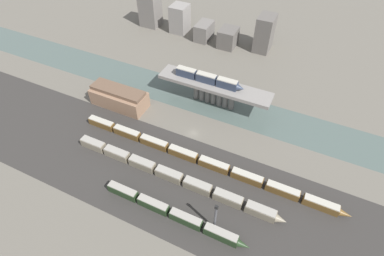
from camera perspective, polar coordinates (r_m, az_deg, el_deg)
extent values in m
plane|color=#666056|center=(124.11, 0.25, -1.01)|extent=(400.00, 400.00, 0.00)
cube|color=#33302D|center=(110.78, -5.12, -9.18)|extent=(280.00, 42.00, 0.01)
cube|color=#4C5B56|center=(138.50, 4.05, 4.83)|extent=(320.00, 19.98, 0.01)
cube|color=gray|center=(132.23, 4.27, 8.10)|extent=(50.92, 9.88, 1.58)
cylinder|color=slate|center=(138.08, 0.84, 7.28)|extent=(2.43, 2.43, 9.17)
cylinder|color=slate|center=(137.19, 1.93, 6.96)|extent=(2.43, 2.43, 9.17)
cylinder|color=slate|center=(136.34, 3.04, 6.63)|extent=(2.43, 2.43, 9.17)
cylinder|color=slate|center=(135.56, 4.15, 6.30)|extent=(2.43, 2.43, 9.17)
cylinder|color=slate|center=(134.82, 5.28, 5.96)|extent=(2.43, 2.43, 9.17)
cylinder|color=slate|center=(134.15, 6.41, 5.61)|extent=(2.43, 2.43, 9.17)
cylinder|color=slate|center=(133.53, 7.56, 5.26)|extent=(2.43, 2.43, 9.17)
cube|color=#2D384C|center=(135.07, -1.08, 10.49)|extent=(9.01, 3.18, 3.54)
cube|color=#B7B2A3|center=(133.95, -1.09, 11.18)|extent=(8.65, 2.93, 0.40)
cube|color=#2D384C|center=(131.83, 2.74, 9.44)|extent=(9.01, 3.18, 3.54)
cube|color=#B7B2A3|center=(130.68, 2.77, 10.14)|extent=(8.65, 2.93, 0.40)
cube|color=#2D384C|center=(129.22, 6.71, 8.31)|extent=(9.01, 3.18, 3.54)
cube|color=#B7B2A3|center=(128.05, 6.78, 9.01)|extent=(8.65, 2.93, 0.40)
cone|color=#2D384C|center=(128.04, 9.26, 7.49)|extent=(3.15, 2.86, 2.86)
cube|color=#23381E|center=(107.47, -12.99, -11.71)|extent=(10.96, 2.68, 3.35)
cube|color=#9E998E|center=(105.93, -13.16, -11.15)|extent=(10.52, 2.47, 0.40)
cube|color=#23381E|center=(102.97, -7.38, -14.33)|extent=(10.96, 2.68, 3.35)
cube|color=#9E998E|center=(101.36, -7.48, -13.80)|extent=(10.52, 2.47, 0.40)
cube|color=#23381E|center=(99.72, -1.18, -17.01)|extent=(10.96, 2.68, 3.35)
cube|color=#9E998E|center=(98.06, -1.20, -16.50)|extent=(10.52, 2.47, 0.40)
cube|color=#23381E|center=(97.84, 5.53, -19.62)|extent=(10.96, 2.68, 3.35)
cube|color=#9E998E|center=(96.15, 5.61, -19.15)|extent=(10.52, 2.47, 0.40)
cone|color=#23381E|center=(97.56, 9.85, -21.17)|extent=(3.83, 2.41, 2.41)
cube|color=gray|center=(124.05, -18.27, -2.98)|extent=(10.11, 3.20, 3.26)
cube|color=#9E998E|center=(122.75, -18.46, -2.42)|extent=(9.71, 2.94, 0.40)
cube|color=gray|center=(118.20, -14.08, -4.81)|extent=(10.11, 3.20, 3.26)
cube|color=#9E998E|center=(116.84, -14.23, -4.24)|extent=(9.71, 2.94, 0.40)
cube|color=gray|center=(113.18, -9.45, -6.79)|extent=(10.11, 3.20, 3.26)
cube|color=#9E998E|center=(111.76, -9.56, -6.21)|extent=(9.71, 2.94, 0.40)
cube|color=gray|center=(109.10, -4.40, -8.88)|extent=(10.11, 3.20, 3.26)
cube|color=#9E998E|center=(107.62, -4.45, -8.31)|extent=(9.71, 2.94, 0.40)
cube|color=gray|center=(106.07, 1.06, -11.03)|extent=(10.11, 3.20, 3.26)
cube|color=#9E998E|center=(104.55, 1.07, -10.48)|extent=(9.71, 2.94, 0.40)
cube|color=gray|center=(104.18, 6.86, -13.18)|extent=(10.11, 3.20, 3.26)
cube|color=#9E998E|center=(102.62, 6.95, -12.65)|extent=(9.71, 2.94, 0.40)
cube|color=gray|center=(103.48, 12.91, -15.24)|extent=(10.11, 3.20, 3.26)
cube|color=#9E998E|center=(101.92, 13.08, -14.74)|extent=(9.71, 2.94, 0.40)
cone|color=gray|center=(103.80, 16.62, -16.46)|extent=(3.54, 2.88, 2.88)
cube|color=brown|center=(131.60, -16.81, 0.82)|extent=(11.64, 2.80, 3.04)
cube|color=#B7B2A3|center=(130.44, -16.97, 1.36)|extent=(11.18, 2.58, 0.40)
cube|color=brown|center=(124.99, -12.25, -0.93)|extent=(11.64, 2.80, 3.04)
cube|color=#B7B2A3|center=(123.77, -12.37, -0.38)|extent=(11.18, 2.58, 0.40)
cube|color=brown|center=(119.39, -7.22, -2.85)|extent=(11.64, 2.80, 3.04)
cube|color=#B7B2A3|center=(118.11, -7.29, -2.30)|extent=(11.18, 2.58, 0.40)
cube|color=brown|center=(114.94, -1.72, -4.92)|extent=(11.64, 2.80, 3.04)
cube|color=#B7B2A3|center=(113.61, -1.74, -4.37)|extent=(11.18, 2.58, 0.40)
cube|color=brown|center=(111.77, 4.18, -7.08)|extent=(11.64, 2.80, 3.04)
cube|color=#B7B2A3|center=(110.41, 4.23, -6.54)|extent=(11.18, 2.58, 0.40)
cube|color=brown|center=(110.01, 10.41, -9.25)|extent=(11.64, 2.80, 3.04)
cube|color=#B7B2A3|center=(108.63, 10.53, -8.73)|extent=(11.18, 2.58, 0.40)
cube|color=brown|center=(109.72, 16.84, -11.35)|extent=(11.64, 2.80, 3.04)
cube|color=#B7B2A3|center=(108.34, 17.03, -10.85)|extent=(11.18, 2.58, 0.40)
cube|color=brown|center=(110.91, 23.30, -13.30)|extent=(11.64, 2.80, 3.04)
cube|color=#B7B2A3|center=(109.54, 23.57, -12.82)|extent=(11.18, 2.58, 0.40)
cone|color=brown|center=(112.48, 27.20, -14.43)|extent=(4.07, 2.52, 2.52)
cube|color=#937056|center=(138.63, -13.65, 5.53)|extent=(25.21, 10.67, 7.46)
cube|color=brown|center=(135.84, -13.97, 6.99)|extent=(24.71, 7.47, 1.64)
cylinder|color=#4C4C51|center=(95.12, 4.44, -16.80)|extent=(0.80, 0.80, 12.19)
cube|color=black|center=(89.26, 4.69, -14.81)|extent=(1.00, 0.70, 1.20)
cube|color=slate|center=(198.97, -7.99, 21.51)|extent=(11.34, 10.03, 20.50)
cube|color=gray|center=(190.81, -2.35, 20.08)|extent=(9.63, 10.55, 16.20)
cube|color=slate|center=(184.14, 2.31, 17.95)|extent=(8.03, 13.04, 9.68)
cube|color=#605B56|center=(177.98, 6.87, 16.71)|extent=(9.51, 11.82, 10.17)
cube|color=#605B56|center=(175.76, 13.65, 17.12)|extent=(8.60, 12.30, 19.52)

